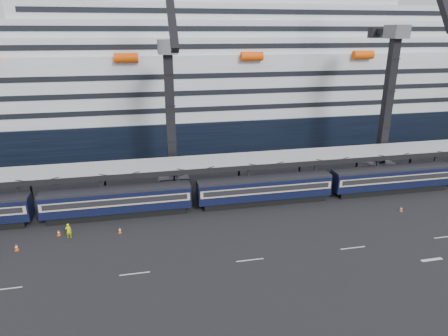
# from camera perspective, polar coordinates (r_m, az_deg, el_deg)

# --- Properties ---
(ground) EXTENTS (260.00, 260.00, 0.00)m
(ground) POSITION_cam_1_polar(r_m,az_deg,el_deg) (51.91, 17.69, -8.41)
(ground) COLOR black
(ground) RESTS_ON ground
(lane_markings) EXTENTS (111.00, 4.27, 0.02)m
(lane_markings) POSITION_cam_1_polar(r_m,az_deg,el_deg) (52.66, 28.37, -9.49)
(lane_markings) COLOR beige
(lane_markings) RESTS_ON ground
(train) EXTENTS (133.05, 3.00, 4.05)m
(train) POSITION_cam_1_polar(r_m,az_deg,el_deg) (57.30, 9.01, -2.65)
(train) COLOR black
(train) RESTS_ON ground
(canopy) EXTENTS (130.00, 6.25, 5.53)m
(canopy) POSITION_cam_1_polar(r_m,az_deg,el_deg) (61.51, 11.90, 1.70)
(canopy) COLOR gray
(canopy) RESTS_ON ground
(cruise_ship) EXTENTS (214.09, 28.84, 34.00)m
(cruise_ship) POSITION_cam_1_polar(r_m,az_deg,el_deg) (89.32, 3.22, 12.04)
(cruise_ship) COLOR black
(cruise_ship) RESTS_ON ground
(crane_dark_near) EXTENTS (4.50, 17.75, 35.08)m
(crane_dark_near) POSITION_cam_1_polar(r_m,az_deg,el_deg) (59.37, -7.67, 7.98)
(crane_dark_near) COLOR #52555B
(crane_dark_near) RESTS_ON ground
(crane_dark_mid) EXTENTS (4.50, 18.24, 39.64)m
(crane_dark_mid) POSITION_cam_1_polar(r_m,az_deg,el_deg) (70.11, 22.62, 9.57)
(crane_dark_mid) COLOR #52555B
(crane_dark_mid) RESTS_ON ground
(worker) EXTENTS (0.69, 0.47, 1.83)m
(worker) POSITION_cam_1_polar(r_m,az_deg,el_deg) (50.74, -21.33, -8.34)
(worker) COLOR #CFF60C
(worker) RESTS_ON ground
(traffic_cone_a) EXTENTS (0.38, 0.38, 0.76)m
(traffic_cone_a) POSITION_cam_1_polar(r_m,az_deg,el_deg) (51.96, -22.56, -8.51)
(traffic_cone_a) COLOR #FF5108
(traffic_cone_a) RESTS_ON ground
(traffic_cone_b) EXTENTS (0.41, 0.41, 0.83)m
(traffic_cone_b) POSITION_cam_1_polar(r_m,az_deg,el_deg) (50.64, -27.54, -9.98)
(traffic_cone_b) COLOR #FF5108
(traffic_cone_b) RESTS_ON ground
(traffic_cone_c) EXTENTS (0.38, 0.38, 0.76)m
(traffic_cone_c) POSITION_cam_1_polar(r_m,az_deg,el_deg) (50.24, -14.67, -8.58)
(traffic_cone_c) COLOR #FF5108
(traffic_cone_c) RESTS_ON ground
(traffic_cone_d) EXTENTS (0.37, 0.37, 0.74)m
(traffic_cone_d) POSITION_cam_1_polar(r_m,az_deg,el_deg) (59.18, 23.99, -5.35)
(traffic_cone_d) COLOR #FF5108
(traffic_cone_d) RESTS_ON ground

